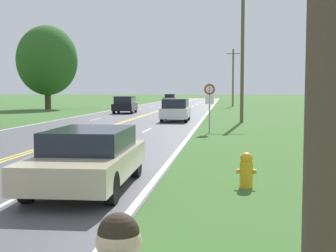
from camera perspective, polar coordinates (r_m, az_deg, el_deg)
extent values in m
cube|color=silver|center=(17.25, -7.61, -3.11)|extent=(0.12, 3.00, 0.00)
cube|color=silver|center=(26.00, -2.59, -0.52)|extent=(0.12, 3.00, 0.00)
cube|color=silver|center=(34.88, -0.11, 0.76)|extent=(0.12, 3.00, 0.00)
cube|color=silver|center=(43.81, 1.36, 1.52)|extent=(0.12, 3.00, 0.00)
cube|color=silver|center=(52.76, 2.33, 2.03)|extent=(0.12, 3.00, 0.00)
cube|color=silver|center=(61.73, 3.02, 2.38)|extent=(0.12, 3.00, 0.00)
cube|color=silver|center=(70.70, 3.54, 2.65)|extent=(0.12, 3.00, 0.00)
cube|color=silver|center=(79.69, 3.94, 2.85)|extent=(0.12, 3.00, 0.00)
cube|color=silver|center=(88.67, 4.26, 3.02)|extent=(0.12, 3.00, 0.00)
cube|color=silver|center=(97.66, 4.52, 3.15)|extent=(0.12, 3.00, 0.00)
cube|color=silver|center=(106.65, 4.73, 3.26)|extent=(0.12, 3.00, 0.00)
cube|color=silver|center=(27.45, -13.92, -0.38)|extent=(0.12, 3.00, 0.00)
cube|color=silver|center=(35.97, -8.79, 0.82)|extent=(0.12, 3.00, 0.00)
cube|color=silver|center=(44.69, -5.64, 1.56)|extent=(0.12, 3.00, 0.00)
cube|color=silver|center=(53.49, -3.52, 2.05)|extent=(0.12, 3.00, 0.00)
cube|color=silver|center=(62.35, -2.00, 2.41)|extent=(0.12, 3.00, 0.00)
cube|color=silver|center=(71.25, -0.86, 2.67)|extent=(0.12, 3.00, 0.00)
cube|color=silver|center=(80.17, 0.03, 2.87)|extent=(0.12, 3.00, 0.00)
cube|color=silver|center=(89.11, 0.74, 3.04)|extent=(0.12, 3.00, 0.00)
cube|color=silver|center=(98.05, 1.32, 3.17)|extent=(0.12, 3.00, 0.00)
cube|color=silver|center=(107.01, 1.80, 3.28)|extent=(0.12, 3.00, 0.00)
sphere|color=beige|center=(2.32, -6.05, -13.85)|extent=(0.22, 0.22, 0.22)
sphere|color=#2D2319|center=(2.31, -6.05, -12.93)|extent=(0.20, 0.20, 0.20)
cylinder|color=gold|center=(11.08, 9.52, -5.83)|extent=(0.31, 0.31, 0.62)
sphere|color=gold|center=(11.02, 9.55, -3.92)|extent=(0.29, 0.29, 0.29)
cylinder|color=gold|center=(11.07, 10.53, -5.48)|extent=(0.08, 0.11, 0.11)
cylinder|color=gold|center=(11.06, 8.52, -5.47)|extent=(0.08, 0.11, 0.11)
cylinder|color=gray|center=(24.55, 5.08, 2.10)|extent=(0.07, 0.07, 2.54)
cylinder|color=white|center=(24.51, 5.09, 4.48)|extent=(0.60, 0.02, 0.60)
torus|color=red|center=(24.50, 5.09, 4.48)|extent=(0.55, 0.07, 0.55)
cube|color=white|center=(24.51, 5.08, 3.20)|extent=(0.44, 0.02, 0.44)
cylinder|color=brown|center=(32.93, 9.06, 8.74)|extent=(0.24, 0.24, 9.50)
cylinder|color=brown|center=(63.19, 7.93, 5.83)|extent=(0.24, 0.24, 7.60)
cube|color=brown|center=(63.35, 7.96, 8.72)|extent=(1.80, 0.12, 0.10)
cylinder|color=#473828|center=(55.49, -14.44, 3.36)|extent=(0.69, 0.69, 2.65)
ellipsoid|color=#2D5B23|center=(55.58, -14.52, 7.75)|extent=(6.89, 6.89, 7.93)
cylinder|color=black|center=(9.37, -6.88, -7.52)|extent=(0.22, 0.69, 0.68)
cylinder|color=black|center=(9.88, -16.80, -7.05)|extent=(0.22, 0.69, 0.68)
cylinder|color=black|center=(12.22, -3.89, -4.67)|extent=(0.22, 0.69, 0.68)
cylinder|color=black|center=(12.62, -11.69, -4.46)|extent=(0.22, 0.69, 0.68)
cube|color=#C1B28E|center=(10.94, -9.66, -4.49)|extent=(2.06, 4.83, 0.56)
cube|color=#1E232D|center=(11.05, -9.44, -1.62)|extent=(1.77, 2.67, 0.50)
cylinder|color=black|center=(31.92, 2.22, 0.95)|extent=(0.21, 0.63, 0.63)
cylinder|color=black|center=(32.08, -0.77, 0.97)|extent=(0.21, 0.63, 0.63)
cylinder|color=black|center=(34.55, 2.53, 1.22)|extent=(0.21, 0.63, 0.63)
cylinder|color=black|center=(34.70, -0.24, 1.24)|extent=(0.21, 0.63, 0.63)
cube|color=white|center=(33.29, 0.94, 1.64)|extent=(1.95, 4.30, 0.69)
cube|color=#1E232D|center=(33.26, 0.94, 2.79)|extent=(1.70, 3.01, 0.64)
cylinder|color=black|center=(46.07, -6.05, 2.02)|extent=(0.23, 0.63, 0.63)
cylinder|color=black|center=(45.80, -3.97, 2.02)|extent=(0.23, 0.63, 0.63)
cylinder|color=black|center=(43.67, -6.63, 1.88)|extent=(0.23, 0.63, 0.63)
cylinder|color=black|center=(43.39, -4.43, 1.88)|extent=(0.23, 0.63, 0.63)
cube|color=black|center=(44.71, -5.27, 2.33)|extent=(2.08, 4.03, 0.66)
cube|color=#1E232D|center=(44.69, -5.27, 3.20)|extent=(1.80, 2.84, 0.69)
cylinder|color=black|center=(77.02, -0.24, 3.05)|extent=(0.23, 0.70, 0.69)
cylinder|color=black|center=(76.91, 0.89, 3.05)|extent=(0.23, 0.70, 0.69)
cylinder|color=black|center=(74.15, -0.42, 3.00)|extent=(0.23, 0.70, 0.69)
cylinder|color=black|center=(74.04, 0.76, 3.00)|extent=(0.23, 0.70, 0.69)
cube|color=#47474C|center=(75.52, 0.25, 3.26)|extent=(1.95, 4.71, 0.70)
cube|color=#1E232D|center=(75.32, 0.24, 3.72)|extent=(1.64, 2.62, 0.52)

